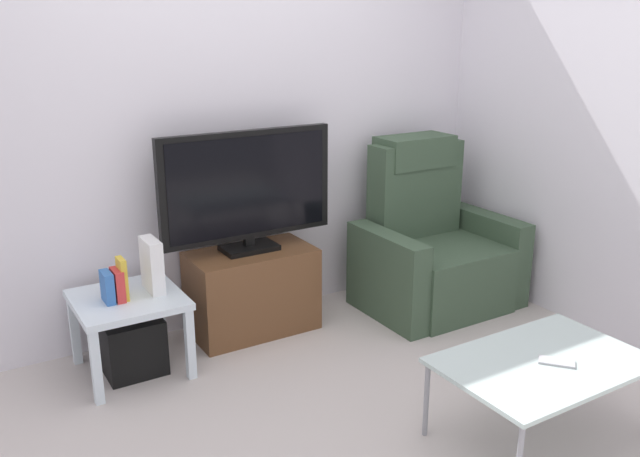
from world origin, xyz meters
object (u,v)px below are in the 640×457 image
Objects in this scene: side_table at (128,308)px; book_rightmost at (122,279)px; book_leftmost at (107,287)px; book_middle at (118,285)px; cell_phone at (557,362)px; coffee_table at (543,365)px; game_console at (152,265)px; tv_stand at (252,291)px; recliner_armchair at (432,248)px; television at (248,188)px; subwoofer_box at (132,344)px.

book_rightmost is at bearing -137.28° from side_table.
book_leftmost is at bearing -168.69° from side_table.
book_middle is 1.10× the size of cell_phone.
book_middle is at bearing 133.09° from coffee_table.
game_console is (0.15, 0.01, 0.21)m from side_table.
side_table is at bearing -171.66° from tv_stand.
tv_stand is at bearing 164.68° from recliner_armchair.
television is 7.02× the size of cell_phone.
book_middle is at bearing -171.16° from game_console.
book_rightmost is (-0.02, -0.02, 0.18)m from side_table.
game_console is at bearing 10.20° from book_rightmost.
coffee_table is (1.40, -1.52, -0.18)m from book_rightmost.
book_middle is (0.05, 0.00, 0.00)m from book_leftmost.
coffee_table is at bearing -48.25° from side_table.
side_table is 0.25m from game_console.
side_table is at bearing -170.28° from television.
television is 1.90m from cell_phone.
recliner_armchair is 6.56× the size of book_middle.
tv_stand reaches higher than side_table.
subwoofer_box is at bearing 42.72° from book_rightmost.
side_table is 1.78× the size of subwoofer_box.
coffee_table is at bearing -47.44° from book_rightmost.
television is (0.00, 0.02, 0.62)m from tv_stand.
cell_phone is at bearing -48.50° from subwoofer_box.
television is at bearing 163.80° from recliner_armchair.
game_console reaches higher than book_rightmost.
book_middle is 2.14m from cell_phone.
recliner_armchair reaches higher than tv_stand.
recliner_armchair is 2.07m from book_leftmost.
tv_stand is at bearing 9.23° from book_middle.
recliner_armchair reaches higher than side_table.
television is 0.70m from game_console.
book_rightmost is at bearing 0.00° from book_leftmost.
book_leftmost reaches higher than subwoofer_box.
tv_stand is at bearing 9.53° from book_rightmost.
television is 0.91m from book_middle.
television is 3.48× the size of subwoofer_box.
television is at bearing 70.43° from cell_phone.
book_rightmost reaches higher than side_table.
side_table is at bearing 91.58° from cell_phone.
television reaches higher than side_table.
coffee_table reaches higher than subwoofer_box.
recliner_armchair is 2.00m from book_rightmost.
game_console is 0.32× the size of coffee_table.
recliner_armchair is at bearing -3.12° from side_table.
recliner_armchair is (1.20, -0.24, -0.50)m from television.
coffee_table is (-0.59, -1.43, -0.01)m from recliner_armchair.
tv_stand is 0.78m from side_table.
coffee_table is at bearing -51.58° from game_console.
recliner_armchair is 3.80× the size of game_console.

